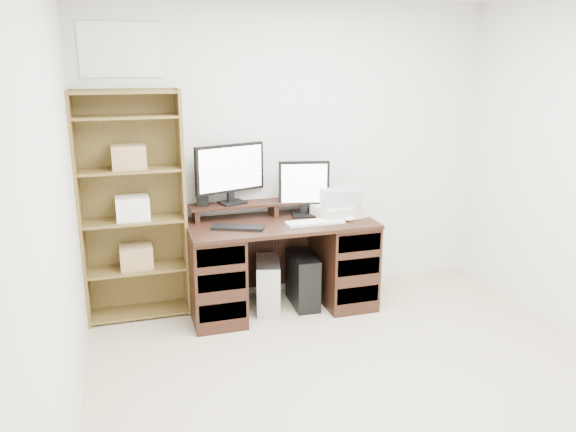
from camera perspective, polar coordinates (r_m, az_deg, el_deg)
name	(u,v)px	position (r m, az deg, el deg)	size (l,w,h in m)	color
room	(406,208)	(3.01, 11.89, 0.80)	(3.54, 4.04, 2.54)	#BDB28E
desk	(280,263)	(4.64, -0.77, -4.83)	(1.50, 0.70, 0.75)	black
riser_shelf	(273,204)	(4.70, -1.50, 1.22)	(1.40, 0.22, 0.12)	black
monitor_wide	(230,171)	(4.58, -5.90, 4.61)	(0.60, 0.24, 0.49)	black
monitor_small	(304,186)	(4.64, 1.63, 3.04)	(0.42, 0.19, 0.46)	black
speaker	(202,192)	(4.57, -8.69, 2.38)	(0.09, 0.09, 0.22)	black
keyboard_black	(238,227)	(4.34, -5.12, -1.16)	(0.40, 0.13, 0.02)	black
keyboard_white	(315,222)	(4.47, 2.78, -0.65)	(0.46, 0.14, 0.02)	white
mouse	(350,219)	(4.56, 6.28, -0.30)	(0.09, 0.06, 0.04)	silver
printer	(340,211)	(4.68, 5.27, 0.55)	(0.40, 0.30, 0.10)	beige
basket	(340,197)	(4.65, 5.31, 1.97)	(0.32, 0.23, 0.14)	#9CA2A7
tower_silver	(268,285)	(4.68, -2.04, -7.00)	(0.19, 0.42, 0.42)	#B9BBC0
tower_black	(303,280)	(4.76, 1.50, -6.50)	(0.21, 0.45, 0.44)	black
bookshelf	(132,205)	(4.53, -15.52, 1.08)	(0.80, 0.30, 1.80)	brown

